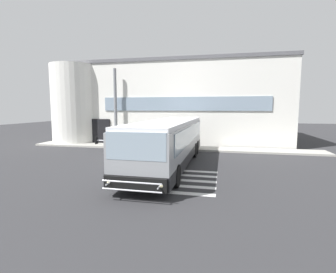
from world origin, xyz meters
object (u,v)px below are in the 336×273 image
Objects in this scene: bus_main_foreground at (169,143)px; passenger_at_curb_edge at (144,135)px; passenger_near_column at (121,135)px; entry_support_column at (116,107)px; safety_bollard_yellow at (157,145)px; passenger_by_doorway at (132,134)px.

bus_main_foreground is 7.33× the size of passenger_at_curb_edge.
bus_main_foreground is at bearing -46.17° from passenger_near_column.
passenger_near_column is at bearing -171.13° from passenger_at_curb_edge.
entry_support_column is 5.62m from safety_bollard_yellow.
passenger_near_column is 1.00× the size of passenger_by_doorway.
passenger_at_curb_edge is at bearing 8.87° from passenger_near_column.
passenger_by_doorway is (1.64, -0.40, -2.43)m from entry_support_column.
passenger_near_column is at bearing 133.83° from bus_main_foreground.
passenger_by_doorway is at bearing 127.35° from bus_main_foreground.
entry_support_column reaches higher than passenger_near_column.
passenger_by_doorway reaches higher than safety_bollard_yellow.
passenger_at_curb_edge is (2.84, -0.48, -2.46)m from entry_support_column.
passenger_near_column is 2.06m from passenger_at_curb_edge.
bus_main_foreground is 8.07m from passenger_near_column.
bus_main_foreground reaches higher than passenger_at_curb_edge.
bus_main_foreground is 7.09m from passenger_at_curb_edge.
entry_support_column is at bearing 166.30° from passenger_by_doorway.
passenger_at_curb_edge is at bearing 138.69° from safety_bollard_yellow.
entry_support_column is 0.55× the size of bus_main_foreground.
bus_main_foreground is at bearing -59.97° from passenger_at_curb_edge.
passenger_near_column is at bearing 164.24° from safety_bollard_yellow.
safety_bollard_yellow is at bearing -41.31° from passenger_at_curb_edge.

